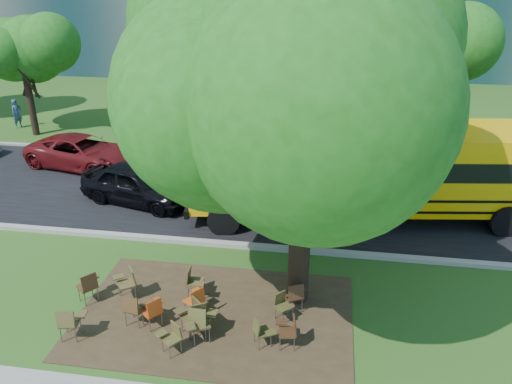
% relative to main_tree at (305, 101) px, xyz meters
% --- Properties ---
extents(ground, '(160.00, 160.00, 0.00)m').
position_rel_main_tree_xyz_m(ground, '(-3.04, -0.53, -5.46)').
color(ground, '#275119').
rests_on(ground, ground).
extents(dirt_patch, '(7.00, 4.50, 0.03)m').
position_rel_main_tree_xyz_m(dirt_patch, '(-2.04, -1.03, -5.44)').
color(dirt_patch, '#382819').
rests_on(dirt_patch, ground).
extents(asphalt_road, '(80.00, 8.00, 0.04)m').
position_rel_main_tree_xyz_m(asphalt_road, '(-3.04, 6.47, -5.44)').
color(asphalt_road, black).
rests_on(asphalt_road, ground).
extents(kerb_near, '(80.00, 0.25, 0.14)m').
position_rel_main_tree_xyz_m(kerb_near, '(-3.04, 2.47, -5.39)').
color(kerb_near, gray).
rests_on(kerb_near, ground).
extents(kerb_far, '(80.00, 0.25, 0.14)m').
position_rel_main_tree_xyz_m(kerb_far, '(-3.04, 10.57, -5.39)').
color(kerb_far, gray).
rests_on(kerb_far, ground).
extents(bg_tree_0, '(5.20, 5.20, 7.18)m').
position_rel_main_tree_xyz_m(bg_tree_0, '(-15.04, 12.47, -0.89)').
color(bg_tree_0, black).
rests_on(bg_tree_0, ground).
extents(bg_tree_2, '(4.80, 4.80, 6.62)m').
position_rel_main_tree_xyz_m(bg_tree_2, '(-8.04, 15.47, -1.25)').
color(bg_tree_2, black).
rests_on(bg_tree_2, ground).
extents(bg_tree_3, '(5.60, 5.60, 7.84)m').
position_rel_main_tree_xyz_m(bg_tree_3, '(4.96, 13.47, -0.43)').
color(bg_tree_3, black).
rests_on(bg_tree_3, ground).
extents(main_tree, '(7.20, 7.20, 9.07)m').
position_rel_main_tree_xyz_m(main_tree, '(0.00, 0.00, 0.00)').
color(main_tree, black).
rests_on(main_tree, ground).
extents(school_bus, '(13.62, 4.73, 3.27)m').
position_rel_main_tree_xyz_m(school_bus, '(3.10, 5.45, -3.57)').
color(school_bus, '#E0A407').
rests_on(school_bus, ground).
extents(chair_0, '(0.61, 0.61, 0.92)m').
position_rel_main_tree_xyz_m(chair_0, '(-5.23, -2.45, -4.89)').
color(chair_0, '#4F4322').
rests_on(chair_0, ground).
extents(chair_1, '(0.64, 0.54, 0.91)m').
position_rel_main_tree_xyz_m(chair_1, '(-3.91, -1.70, -4.89)').
color(chair_1, '#4B351A').
rests_on(chair_1, ground).
extents(chair_2, '(0.59, 0.75, 0.87)m').
position_rel_main_tree_xyz_m(chair_2, '(-3.43, -1.69, -4.92)').
color(chair_2, '#AD3F12').
rests_on(chair_2, ground).
extents(chair_3, '(0.80, 0.64, 0.94)m').
position_rel_main_tree_xyz_m(chair_3, '(-2.41, -1.74, -4.88)').
color(chair_3, '#493D1F').
rests_on(chair_3, ground).
extents(chair_4, '(0.63, 0.55, 0.95)m').
position_rel_main_tree_xyz_m(chair_4, '(-2.18, -1.91, -4.87)').
color(chair_4, brown).
rests_on(chair_4, ground).
extents(chair_5, '(0.64, 0.77, 0.95)m').
position_rel_main_tree_xyz_m(chair_5, '(-2.23, -1.97, -4.87)').
color(chair_5, '#49401F').
rests_on(chair_5, ground).
extents(chair_6, '(0.55, 0.56, 0.84)m').
position_rel_main_tree_xyz_m(chair_6, '(-0.06, -1.88, -4.94)').
color(chair_6, '#3F2716').
rests_on(chair_6, ground).
extents(chair_7, '(0.64, 0.52, 0.78)m').
position_rel_main_tree_xyz_m(chair_7, '(-0.71, -1.98, -4.98)').
color(chair_7, '#48451F').
rests_on(chair_7, ground).
extents(chair_8, '(0.63, 0.80, 0.93)m').
position_rel_main_tree_xyz_m(chair_8, '(-5.46, -0.97, -4.88)').
color(chair_8, '#452C18').
rests_on(chair_8, ground).
extents(chair_9, '(0.77, 0.61, 0.92)m').
position_rel_main_tree_xyz_m(chair_9, '(-4.51, -0.64, -4.89)').
color(chair_9, brown).
rests_on(chair_9, ground).
extents(chair_10, '(0.54, 0.59, 0.90)m').
position_rel_main_tree_xyz_m(chair_10, '(-2.79, -0.32, -4.90)').
color(chair_10, brown).
rests_on(chair_10, ground).
extents(chair_11, '(0.59, 0.75, 0.87)m').
position_rel_main_tree_xyz_m(chair_11, '(-2.51, -1.12, -4.92)').
color(chair_11, '#BB4B14').
rests_on(chair_11, ground).
extents(chair_12, '(0.53, 0.67, 0.78)m').
position_rel_main_tree_xyz_m(chair_12, '(-0.32, -0.91, -4.98)').
color(chair_12, '#47421F').
rests_on(chair_12, ground).
extents(chair_13, '(0.61, 0.71, 0.89)m').
position_rel_main_tree_xyz_m(chair_13, '(-0.03, -0.53, -4.90)').
color(chair_13, '#402717').
rests_on(chair_13, ground).
extents(chair_14, '(0.67, 0.53, 0.78)m').
position_rel_main_tree_xyz_m(chair_14, '(-2.71, -2.47, -4.97)').
color(chair_14, '#4C4621').
rests_on(chair_14, ground).
extents(black_car, '(4.72, 2.86, 1.50)m').
position_rel_main_tree_xyz_m(black_car, '(-6.48, 5.20, -4.71)').
color(black_car, black).
rests_on(black_car, ground).
extents(bg_car_red, '(5.51, 3.41, 1.42)m').
position_rel_main_tree_xyz_m(bg_car_red, '(-10.23, 8.34, -4.75)').
color(bg_car_red, '#5C0F12').
rests_on(bg_car_red, ground).
extents(pedestrian_a, '(0.57, 0.68, 1.60)m').
position_rel_main_tree_xyz_m(pedestrian_a, '(-16.68, 13.51, -4.66)').
color(pedestrian_a, '#324A72').
rests_on(pedestrian_a, ground).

